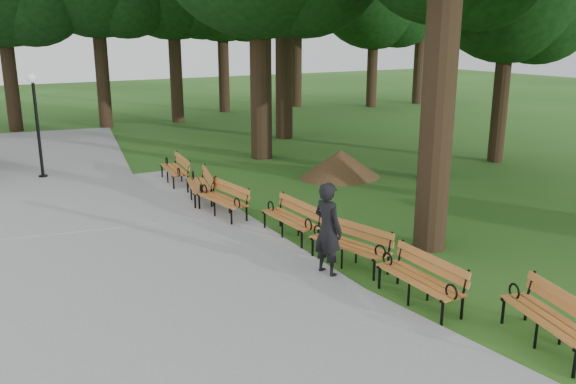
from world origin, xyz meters
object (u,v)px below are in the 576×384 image
dirt_mound (340,163)px  bench_2 (419,280)px  lamp_post (35,104)px  bench_5 (222,200)px  bench_1 (550,320)px  person (328,229)px  bench_6 (199,186)px  bench_7 (174,170)px  bench_3 (349,245)px  bench_4 (290,219)px

dirt_mound → bench_2: (-4.19, -8.35, -0.02)m
lamp_post → bench_5: lamp_post is taller
lamp_post → bench_1: 16.11m
person → bench_1: 4.23m
person → bench_6: 6.21m
person → dirt_mound: bearing=-47.6°
person → bench_1: size_ratio=0.98×
lamp_post → bench_2: lamp_post is taller
lamp_post → bench_1: bearing=-72.1°
dirt_mound → bench_6: dirt_mound is taller
person → dirt_mound: person is taller
bench_6 → lamp_post: bearing=-132.1°
person → bench_2: (0.67, -1.86, -0.50)m
bench_6 → bench_7: same height
bench_3 → bench_5: bearing=177.8°
bench_3 → bench_6: same height
bench_7 → dirt_mound: bearing=75.3°
bench_6 → bench_3: bearing=21.7°
person → lamp_post: (-3.56, 11.24, 1.48)m
dirt_mound → bench_4: 6.11m
bench_5 → bench_4: bearing=10.3°
dirt_mound → bench_4: (-4.39, -4.25, -0.02)m
person → bench_5: 4.56m
bench_6 → bench_2: bearing=20.1°
bench_1 → bench_4: bearing=-157.1°
lamp_post → bench_3: (4.19, -11.09, -1.97)m
bench_4 → bench_6: same height
bench_5 → bench_3: bearing=4.5°
bench_4 → bench_6: 4.01m
dirt_mound → bench_6: 5.05m
person → bench_7: 8.44m
person → bench_7: bearing=-10.1°
dirt_mound → bench_7: bearing=158.6°
bench_5 → bench_6: (0.04, 1.66, 0.00)m
dirt_mound → bench_2: dirt_mound is taller
lamp_post → bench_2: bearing=-72.1°
bench_3 → bench_6: (-0.81, 6.04, 0.00)m
bench_3 → bench_6: 6.10m
person → bench_5: size_ratio=0.98×
bench_1 → bench_2: same height
dirt_mound → bench_4: size_ratio=1.21×
bench_3 → bench_7: size_ratio=1.00×
person → lamp_post: size_ratio=0.55×
bench_4 → lamp_post: bearing=-157.2°
dirt_mound → bench_2: size_ratio=1.21×
bench_4 → bench_6: (-0.66, 3.95, 0.00)m
dirt_mound → bench_3: bearing=-123.7°
bench_1 → bench_2: bearing=-147.5°
bench_3 → bench_4: bearing=171.0°
bench_2 → bench_3: bearing=-177.9°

